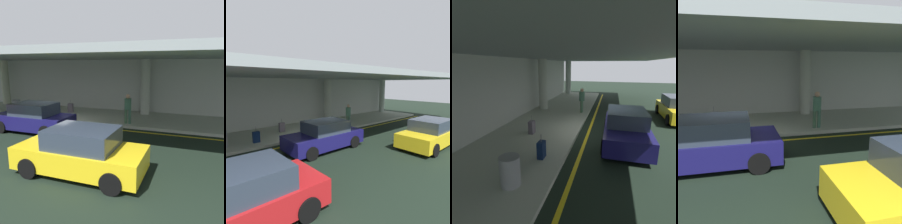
# 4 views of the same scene
# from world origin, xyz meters

# --- Properties ---
(ground_plane) EXTENTS (60.00, 60.00, 0.00)m
(ground_plane) POSITION_xyz_m (0.00, 0.00, 0.00)
(ground_plane) COLOR black
(sidewalk) EXTENTS (26.00, 4.20, 0.15)m
(sidewalk) POSITION_xyz_m (0.00, 3.10, 0.07)
(sidewalk) COLOR #ACB4A2
(sidewalk) RESTS_ON ground
(lane_stripe_yellow) EXTENTS (26.00, 0.14, 0.01)m
(lane_stripe_yellow) POSITION_xyz_m (0.00, 0.55, 0.00)
(lane_stripe_yellow) COLOR yellow
(lane_stripe_yellow) RESTS_ON ground
(support_column_left_mid) EXTENTS (0.63, 0.63, 3.65)m
(support_column_left_mid) POSITION_xyz_m (4.00, 4.48, 1.97)
(support_column_left_mid) COLOR #AEB4A4
(support_column_left_mid) RESTS_ON sidewalk
(support_column_center) EXTENTS (0.63, 0.63, 3.65)m
(support_column_center) POSITION_xyz_m (12.00, 4.48, 1.97)
(support_column_center) COLOR #A6B1A6
(support_column_center) RESTS_ON sidewalk
(ceiling_overhang) EXTENTS (28.00, 13.20, 0.30)m
(ceiling_overhang) POSITION_xyz_m (0.00, 2.60, 3.95)
(ceiling_overhang) COLOR #8C9699
(ceiling_overhang) RESTS_ON support_column_far_left
(terminal_back_wall) EXTENTS (26.00, 0.30, 3.80)m
(terminal_back_wall) POSITION_xyz_m (0.00, 5.35, 1.90)
(terminal_back_wall) COLOR #B4B9AF
(terminal_back_wall) RESTS_ON ground
(car_navy) EXTENTS (4.10, 1.92, 1.50)m
(car_navy) POSITION_xyz_m (-0.64, -1.18, 0.71)
(car_navy) COLOR #171451
(car_navy) RESTS_ON ground
(car_red) EXTENTS (4.10, 1.92, 1.50)m
(car_red) POSITION_xyz_m (-5.51, -4.33, 0.71)
(car_red) COLOR #B21A1D
(car_red) RESTS_ON ground
(car_yellow_taxi) EXTENTS (4.10, 1.92, 1.50)m
(car_yellow_taxi) POSITION_xyz_m (3.93, -4.60, 0.71)
(car_yellow_taxi) COLOR yellow
(car_yellow_taxi) RESTS_ON ground
(person_waiting_for_ride) EXTENTS (0.38, 0.38, 1.68)m
(person_waiting_for_ride) POSITION_xyz_m (3.67, 1.50, 1.11)
(person_waiting_for_ride) COLOR #406246
(person_waiting_for_ride) RESTS_ON sidewalk
(suitcase_upright_primary) EXTENTS (0.36, 0.22, 0.90)m
(suitcase_upright_primary) POSITION_xyz_m (-0.99, 3.16, 0.46)
(suitcase_upright_primary) COLOR #615864
(suitcase_upright_primary) RESTS_ON sidewalk
(suitcase_upright_secondary) EXTENTS (0.36, 0.22, 0.90)m
(suitcase_upright_secondary) POSITION_xyz_m (-3.13, 1.81, 0.46)
(suitcase_upright_secondary) COLOR #0C1D42
(suitcase_upright_secondary) RESTS_ON sidewalk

